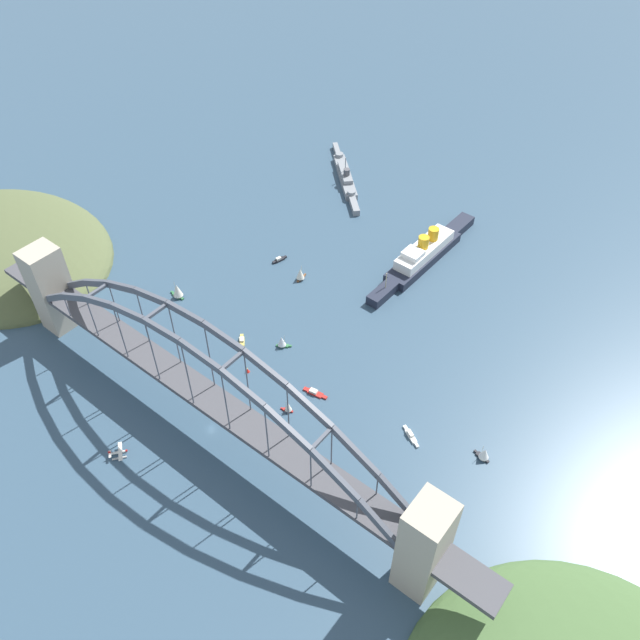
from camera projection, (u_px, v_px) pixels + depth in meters
name	position (u px, v px, depth m)	size (l,w,h in m)	color
ground_plane	(211.00, 428.00, 292.72)	(1400.00, 1400.00, 0.00)	#334C60
harbor_arch_bridge	(204.00, 392.00, 274.28)	(282.82, 16.99, 64.21)	#ADA38E
ocean_liner	(424.00, 253.00, 374.99)	(15.27, 102.68, 19.00)	#1E2333
naval_cruiser	(345.00, 176.00, 439.58)	(66.45, 63.13, 16.75)	gray
seaplane_taxiing_near_bridge	(119.00, 453.00, 280.91)	(8.98, 8.80, 4.80)	#B7B7B2
small_boat_0	(279.00, 259.00, 378.35)	(3.76, 9.92, 2.52)	black
small_boat_1	(300.00, 274.00, 363.89)	(4.97, 8.38, 9.06)	brown
small_boat_2	(315.00, 393.00, 306.76)	(12.74, 4.27, 2.17)	#B2231E
small_boat_3	(484.00, 454.00, 278.79)	(8.15, 5.28, 7.76)	black
small_boat_4	(177.00, 291.00, 352.97)	(9.92, 5.54, 10.20)	#2D6B3D
small_boat_5	(411.00, 435.00, 288.98)	(11.88, 7.29, 2.28)	silver
small_boat_6	(288.00, 407.00, 297.62)	(6.11, 4.28, 6.85)	#B2231E
small_boat_7	(282.00, 341.00, 327.02)	(7.40, 6.21, 7.58)	#2D6B3D
small_boat_8	(242.00, 341.00, 331.24)	(8.56, 8.80, 1.94)	gold
channel_marker_buoy	(248.00, 370.00, 316.34)	(2.20, 2.20, 2.75)	red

